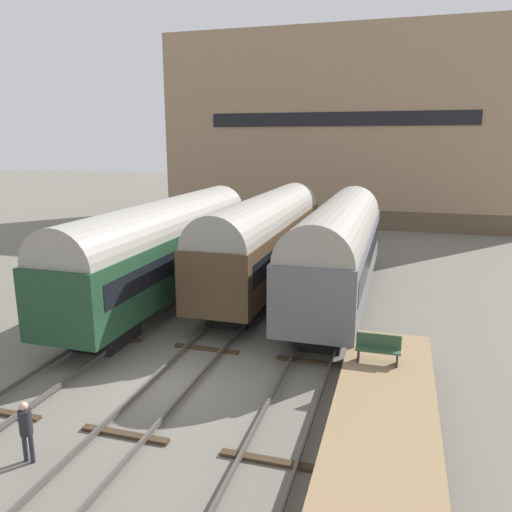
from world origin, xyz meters
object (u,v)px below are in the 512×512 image
train_car_grey (339,246)px  bench (378,348)px  train_car_brown (265,236)px  person_worker (26,426)px  train_car_green (165,245)px

train_car_grey → bench: 8.97m
train_car_grey → train_car_brown: train_car_grey is taller
bench → person_worker: bearing=-143.1°
train_car_brown → bench: (6.47, -10.09, -1.39)m
person_worker → bench: bearing=36.9°
train_car_brown → person_worker: train_car_brown is taller
train_car_brown → train_car_grey: bearing=-20.7°
train_car_green → person_worker: size_ratio=10.06×
train_car_brown → person_worker: 16.47m
train_car_grey → person_worker: bearing=-111.7°
train_car_green → person_worker: train_car_green is taller
train_car_grey → bench: (2.36, -8.54, -1.40)m
train_car_green → person_worker: 12.99m
train_car_grey → train_car_brown: 4.40m
train_car_green → bench: (10.59, -6.46, -1.38)m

